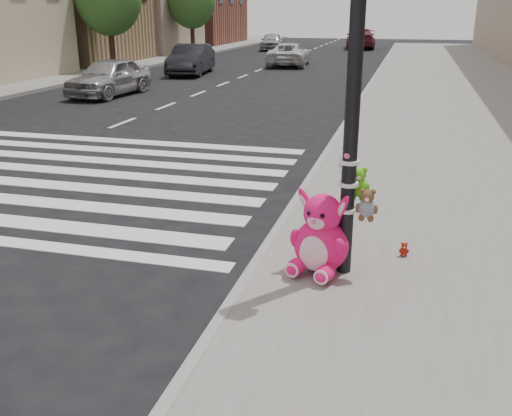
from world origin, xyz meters
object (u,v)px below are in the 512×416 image
at_px(car_silver_far, 109,77).
at_px(car_white_near, 289,55).
at_px(car_dark_far, 191,59).
at_px(pink_bunny, 321,239).
at_px(red_teddy, 404,249).
at_px(signal_pole, 353,126).

bearing_deg(car_silver_far, car_white_near, 76.93).
height_order(car_silver_far, car_dark_far, car_dark_far).
relative_size(pink_bunny, car_white_near, 0.22).
bearing_deg(pink_bunny, car_silver_far, 142.22).
xyz_separation_m(car_dark_far, car_white_near, (3.65, 5.50, -0.09)).
bearing_deg(car_dark_far, car_silver_far, -99.68).
relative_size(red_teddy, car_silver_far, 0.05).
bearing_deg(car_dark_far, red_teddy, -69.70).
distance_m(car_silver_far, car_white_near, 13.54).
bearing_deg(signal_pole, red_teddy, 42.22).
distance_m(red_teddy, car_dark_far, 22.36).
xyz_separation_m(pink_bunny, red_teddy, (0.93, 0.69, -0.31)).
relative_size(signal_pole, car_white_near, 0.90).
height_order(pink_bunny, red_teddy, pink_bunny).
xyz_separation_m(signal_pole, pink_bunny, (-0.29, -0.11, -1.29)).
xyz_separation_m(signal_pole, red_teddy, (0.65, 0.59, -1.60)).
height_order(pink_bunny, car_white_near, car_white_near).
bearing_deg(pink_bunny, red_teddy, 51.92).
relative_size(signal_pole, red_teddy, 22.23).
bearing_deg(car_white_near, pink_bunny, 97.62).
height_order(signal_pole, red_teddy, signal_pole).
relative_size(car_silver_far, car_dark_far, 0.92).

